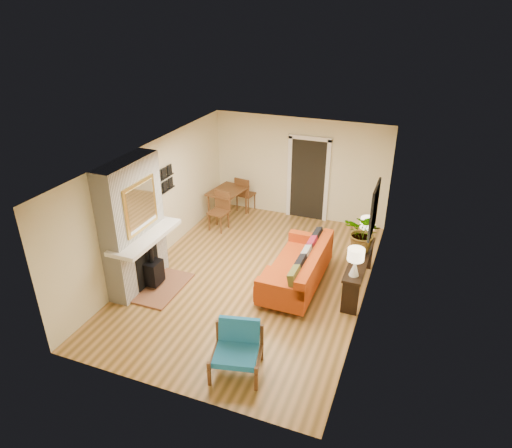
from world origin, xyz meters
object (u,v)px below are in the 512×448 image
(dining_table, at_px, (230,196))
(lamp_near, at_px, (355,259))
(ottoman, at_px, (280,287))
(houseplant, at_px, (364,233))
(lamp_far, at_px, (367,227))
(console_table, at_px, (359,264))
(blue_chair, at_px, (237,345))
(sofa, at_px, (301,268))

(dining_table, xyz_separation_m, lamp_near, (3.64, -2.72, 0.43))
(ottoman, relative_size, dining_table, 0.46)
(lamp_near, bearing_deg, houseplant, 90.60)
(lamp_far, xyz_separation_m, houseplant, (-0.01, -0.39, 0.06))
(ottoman, xyz_separation_m, console_table, (1.33, 0.81, 0.34))
(blue_chair, height_order, lamp_far, lamp_far)
(console_table, height_order, lamp_far, lamp_far)
(blue_chair, bearing_deg, lamp_near, 57.54)
(sofa, height_order, console_table, sofa)
(lamp_far, height_order, houseplant, houseplant)
(sofa, distance_m, blue_chair, 2.56)
(lamp_near, distance_m, lamp_far, 1.34)
(sofa, height_order, lamp_near, lamp_near)
(ottoman, xyz_separation_m, houseplant, (1.32, 1.09, 0.88))
(ottoman, height_order, dining_table, dining_table)
(ottoman, bearing_deg, lamp_near, 6.25)
(blue_chair, relative_size, console_table, 0.48)
(ottoman, xyz_separation_m, blue_chair, (-0.03, -1.99, 0.19))
(sofa, distance_m, ottoman, 0.62)
(sofa, bearing_deg, ottoman, -113.46)
(lamp_far, bearing_deg, console_table, -90.00)
(houseplant, bearing_deg, dining_table, 154.01)
(sofa, height_order, ottoman, sofa)
(lamp_far, distance_m, houseplant, 0.39)
(sofa, bearing_deg, houseplant, 26.80)
(ottoman, distance_m, console_table, 1.59)
(blue_chair, bearing_deg, sofa, 83.86)
(blue_chair, bearing_deg, ottoman, 89.02)
(sofa, bearing_deg, blue_chair, -96.14)
(sofa, distance_m, houseplant, 1.41)
(sofa, distance_m, lamp_near, 1.34)
(ottoman, distance_m, dining_table, 3.71)
(lamp_near, bearing_deg, ottoman, -173.75)
(houseplant, bearing_deg, lamp_far, 88.53)
(sofa, height_order, blue_chair, sofa)
(sofa, distance_m, lamp_far, 1.58)
(ottoman, xyz_separation_m, dining_table, (-2.32, 2.87, 0.39))
(houseplant, bearing_deg, ottoman, -140.23)
(ottoman, distance_m, lamp_far, 2.15)
(console_table, bearing_deg, lamp_far, 90.00)
(lamp_far, bearing_deg, blue_chair, -111.36)
(lamp_near, xyz_separation_m, houseplant, (-0.01, 0.95, 0.06))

